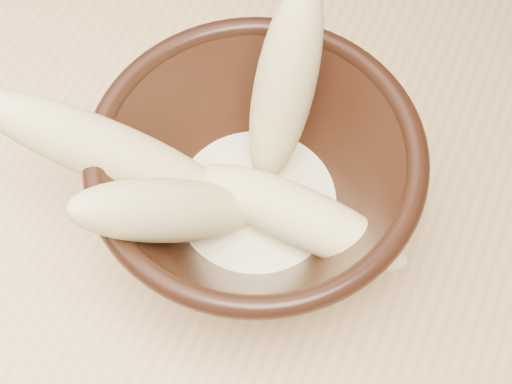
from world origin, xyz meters
TOP-DOWN VIEW (x-y plane):
  - table at (0.00, 0.00)m, footprint 1.20×0.80m
  - bowl at (0.17, -0.06)m, footprint 0.23×0.23m
  - milk_puddle at (0.17, -0.06)m, footprint 0.13×0.13m
  - banana_upright at (0.17, -0.00)m, footprint 0.04×0.10m
  - banana_left at (0.08, -0.09)m, footprint 0.19×0.10m
  - banana_across at (0.20, -0.07)m, footprint 0.17×0.06m
  - banana_front at (0.13, -0.11)m, footprint 0.12×0.14m

SIDE VIEW (x-z plane):
  - table at x=0.00m, z-range 0.30..1.05m
  - milk_puddle at x=0.17m, z-range 0.78..0.80m
  - bowl at x=0.17m, z-range 0.76..0.88m
  - banana_across at x=0.20m, z-range 0.80..0.85m
  - banana_front at x=0.13m, z-range 0.78..0.93m
  - banana_left at x=0.08m, z-range 0.78..0.94m
  - banana_upright at x=0.17m, z-range 0.79..0.96m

